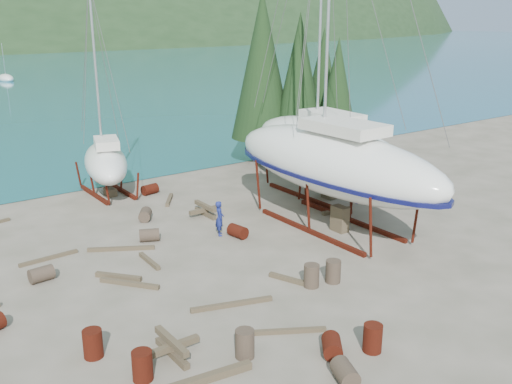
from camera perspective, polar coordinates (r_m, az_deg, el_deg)
ground at (r=22.50m, az=-0.53°, el=-8.35°), size 600.00×600.00×0.00m
cypress_near_right at (r=37.68m, az=4.35°, el=11.16°), size 3.60×3.60×10.00m
cypress_mid_right at (r=37.32m, az=8.11°, el=9.64°), size 3.06×3.06×8.50m
cypress_back_left at (r=38.23m, az=0.63°, el=12.61°), size 4.14×4.14×11.50m
cypress_far_right at (r=40.47m, az=6.69°, el=10.68°), size 3.24×3.24×9.00m
moored_boat_mid at (r=99.39m, az=-23.73°, el=10.36°), size 2.00×5.00×6.05m
large_sailboat_near at (r=26.70m, az=7.69°, el=3.06°), size 4.00×12.94×20.27m
large_sailboat_far at (r=31.63m, az=6.79°, el=4.81°), size 4.14×11.79×18.33m
small_sailboat_shore at (r=33.05m, az=-14.81°, el=2.95°), size 4.33×7.58×11.56m
worker at (r=26.25m, az=-3.66°, el=-2.63°), size 0.62×0.71×1.64m
drum_0 at (r=16.78m, az=-11.30°, el=-16.66°), size 0.58×0.58×0.88m
drum_1 at (r=16.65m, az=8.90°, el=-17.44°), size 0.86×1.03×0.58m
drum_4 at (r=32.93m, az=-10.57°, el=0.27°), size 0.97×0.72×0.58m
drum_5 at (r=21.57m, az=5.57°, el=-8.33°), size 0.58×0.58×0.88m
drum_6 at (r=26.11m, az=-1.84°, el=-3.95°), size 0.72×0.96×0.58m
drum_7 at (r=18.02m, az=11.59°, el=-14.11°), size 0.58×0.58×0.88m
drum_8 at (r=18.07m, az=-16.00°, el=-14.37°), size 0.58×0.58×0.88m
drum_9 at (r=26.11m, az=-10.62°, el=-4.26°), size 1.04×0.90×0.58m
drum_11 at (r=28.79m, az=-11.02°, el=-2.23°), size 0.96×1.05×0.58m
drum_12 at (r=17.73m, az=7.61°, el=-15.03°), size 1.00×1.05×0.58m
drum_15 at (r=23.41m, az=-20.66°, el=-7.70°), size 0.92×0.65×0.58m
drum_16 at (r=17.42m, az=-1.13°, el=-14.92°), size 0.58×0.58×0.88m
drum_17 at (r=22.01m, az=7.72°, el=-7.87°), size 0.58×0.58×0.88m
timber_1 at (r=29.68m, az=8.11°, el=-1.89°), size 1.79×0.41×0.19m
timber_3 at (r=18.75m, az=3.02°, el=-13.72°), size 2.32×1.44×0.15m
timber_4 at (r=23.95m, az=-10.62°, el=-6.80°), size 0.23×1.77×0.17m
timber_5 at (r=20.27m, az=-2.42°, el=-11.16°), size 2.86×1.07×0.16m
timber_6 at (r=31.52m, az=-8.67°, el=-0.78°), size 1.24×1.67×0.19m
timber_7 at (r=22.07m, az=3.14°, el=-8.67°), size 0.72×1.51×0.17m
timber_8 at (r=22.82m, az=-13.60°, el=-8.23°), size 1.35×1.58×0.19m
timber_10 at (r=25.43m, az=-13.34°, el=-5.53°), size 2.56×1.58×0.16m
timber_12 at (r=22.20m, az=-12.54°, el=-8.92°), size 1.62×2.02×0.17m
timber_15 at (r=25.36m, az=-20.01°, el=-6.23°), size 2.46×0.29×0.15m
timber_16 at (r=16.64m, az=-4.91°, el=-18.04°), size 2.72×0.59×0.23m
timber_pile_fore at (r=17.70m, az=-8.42°, el=-15.09°), size 1.80×1.80×0.60m
timber_pile_aft at (r=29.03m, az=-5.10°, el=-1.79°), size 1.80×1.80×0.60m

